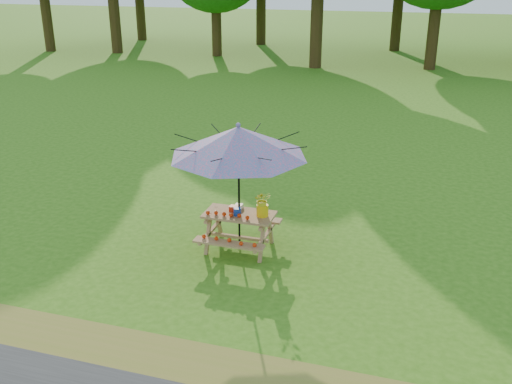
# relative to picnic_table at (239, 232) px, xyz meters

# --- Properties ---
(picnic_table) EXTENTS (1.20, 1.32, 0.67)m
(picnic_table) POSITION_rel_picnic_table_xyz_m (0.00, 0.00, 0.00)
(picnic_table) COLOR #A96D4C
(picnic_table) RESTS_ON ground
(patio_umbrella) EXTENTS (2.38, 2.38, 2.26)m
(patio_umbrella) POSITION_rel_picnic_table_xyz_m (0.00, 0.00, 1.62)
(patio_umbrella) COLOR black
(patio_umbrella) RESTS_ON ground
(produce_bins) EXTENTS (0.25, 0.42, 0.13)m
(produce_bins) POSITION_rel_picnic_table_xyz_m (-0.06, 0.04, 0.40)
(produce_bins) COLOR red
(produce_bins) RESTS_ON picnic_table
(tomatoes_row) EXTENTS (0.77, 0.13, 0.07)m
(tomatoes_row) POSITION_rel_picnic_table_xyz_m (-0.15, -0.18, 0.38)
(tomatoes_row) COLOR red
(tomatoes_row) RESTS_ON picnic_table
(flower_bucket) EXTENTS (0.35, 0.33, 0.44)m
(flower_bucket) POSITION_rel_picnic_table_xyz_m (0.41, 0.03, 0.58)
(flower_bucket) COLOR yellow
(flower_bucket) RESTS_ON picnic_table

